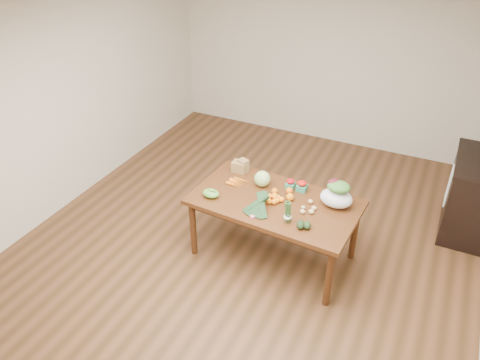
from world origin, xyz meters
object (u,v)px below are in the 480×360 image
at_px(cabinet, 471,195).
at_px(cabbage, 262,179).
at_px(paper_bag, 240,166).
at_px(kale_bunch, 257,206).
at_px(salad_bag, 337,195).
at_px(asparagus_bundle, 288,212).
at_px(mandarin_cluster, 274,198).
at_px(dining_table, 274,229).

distance_m(cabinet, cabbage, 2.51).
xyz_separation_m(paper_bag, kale_bunch, (0.50, -0.64, 0.00)).
bearing_deg(salad_bag, asparagus_bundle, -126.37).
bearing_deg(cabbage, mandarin_cluster, -43.58).
bearing_deg(cabinet, cabbage, -149.36).
xyz_separation_m(kale_bunch, asparagus_bundle, (0.33, -0.02, 0.05)).
xyz_separation_m(dining_table, paper_bag, (-0.59, 0.37, 0.45)).
bearing_deg(asparagus_bundle, dining_table, 134.15).
distance_m(mandarin_cluster, asparagus_bundle, 0.38).
bearing_deg(dining_table, kale_bunch, -103.41).
bearing_deg(cabinet, salad_bag, -135.27).
distance_m(cabinet, paper_bag, 2.75).
bearing_deg(asparagus_bundle, cabbage, 137.93).
bearing_deg(dining_table, paper_bag, 151.73).
bearing_deg(paper_bag, cabbage, -24.65).
distance_m(dining_table, mandarin_cluster, 0.42).
xyz_separation_m(cabbage, asparagus_bundle, (0.49, -0.50, 0.04)).
relative_size(mandarin_cluster, kale_bunch, 0.45).
relative_size(cabinet, salad_bag, 3.03).
xyz_separation_m(mandarin_cluster, salad_bag, (0.60, 0.20, 0.08)).
bearing_deg(salad_bag, mandarin_cluster, -161.56).
distance_m(paper_bag, cabbage, 0.39).
height_order(dining_table, asparagus_bundle, asparagus_bundle).
relative_size(mandarin_cluster, salad_bag, 0.54).
relative_size(cabinet, mandarin_cluster, 5.67).
height_order(paper_bag, kale_bunch, kale_bunch).
bearing_deg(mandarin_cluster, kale_bunch, -108.14).
height_order(paper_bag, salad_bag, salad_bag).
bearing_deg(mandarin_cluster, cabbage, 136.42).
bearing_deg(cabbage, paper_bag, 155.35).
distance_m(cabbage, mandarin_cluster, 0.33).
bearing_deg(asparagus_bundle, salad_bag, 57.37).
height_order(cabbage, asparagus_bundle, asparagus_bundle).
relative_size(paper_bag, salad_bag, 0.66).
height_order(cabbage, mandarin_cluster, cabbage).
bearing_deg(asparagus_bundle, paper_bag, 145.48).
relative_size(cabbage, kale_bunch, 0.44).
height_order(mandarin_cluster, salad_bag, salad_bag).
height_order(cabinet, mandarin_cluster, cabinet).
height_order(paper_bag, cabbage, cabbage).
height_order(dining_table, cabbage, cabbage).
distance_m(kale_bunch, asparagus_bundle, 0.34).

